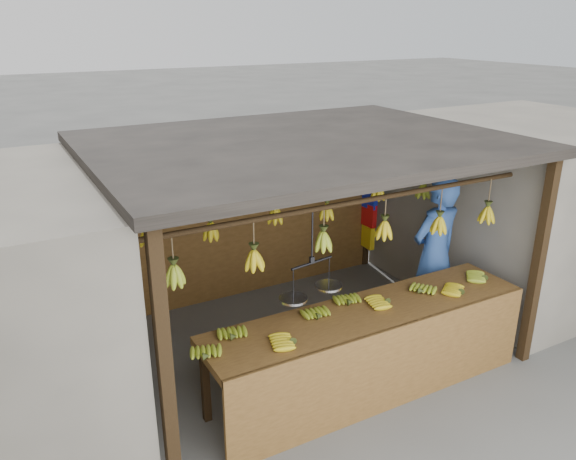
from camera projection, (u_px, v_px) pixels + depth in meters
ground at (300, 341)px, 6.60m from camera, size 80.00×80.00×0.00m
stall at (287, 172)px, 6.18m from camera, size 4.30×3.30×2.40m
neighbor_right at (524, 203)px, 7.82m from camera, size 3.00×3.00×2.30m
counter at (375, 334)px, 5.40m from camera, size 3.51×0.77×0.96m
hanging_bananas at (301, 210)px, 6.04m from camera, size 3.61×2.23×0.40m
balance_scale at (311, 288)px, 5.13m from camera, size 0.67×0.32×0.82m
vendor at (435, 254)px, 6.63m from camera, size 0.74×0.53×1.90m
bag_bundles at (369, 206)px, 8.24m from camera, size 0.08×0.26×1.29m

